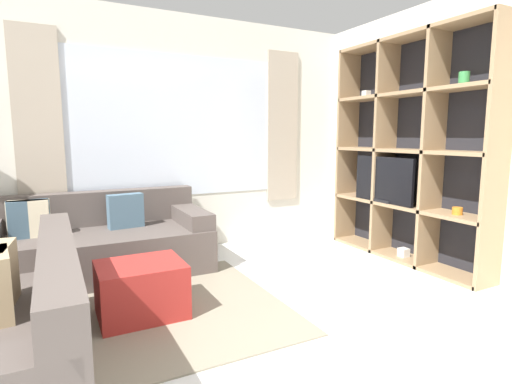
% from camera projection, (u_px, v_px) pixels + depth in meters
% --- Properties ---
extents(wall_back, '(5.66, 0.11, 2.70)m').
position_uv_depth(wall_back, '(176.00, 134.00, 4.60)').
color(wall_back, silver).
rests_on(wall_back, ground_plane).
extents(wall_right, '(0.07, 4.39, 2.70)m').
position_uv_depth(wall_right, '(430.00, 135.00, 4.20)').
color(wall_right, silver).
rests_on(wall_right, ground_plane).
extents(area_rug, '(2.81, 1.80, 0.01)m').
position_uv_depth(area_rug, '(92.00, 324.00, 2.85)').
color(area_rug, gray).
rests_on(area_rug, ground_plane).
extents(shelving_unit, '(0.34, 1.96, 2.37)m').
position_uv_depth(shelving_unit, '(409.00, 152.00, 4.25)').
color(shelving_unit, '#232328').
rests_on(shelving_unit, ground_plane).
extents(couch_main, '(2.06, 0.95, 0.77)m').
position_uv_depth(couch_main, '(97.00, 245.00, 3.87)').
color(couch_main, '#564C47').
rests_on(couch_main, ground_plane).
extents(ottoman, '(0.62, 0.51, 0.41)m').
position_uv_depth(ottoman, '(141.00, 290.00, 2.97)').
color(ottoman, '#A82823').
rests_on(ottoman, ground_plane).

